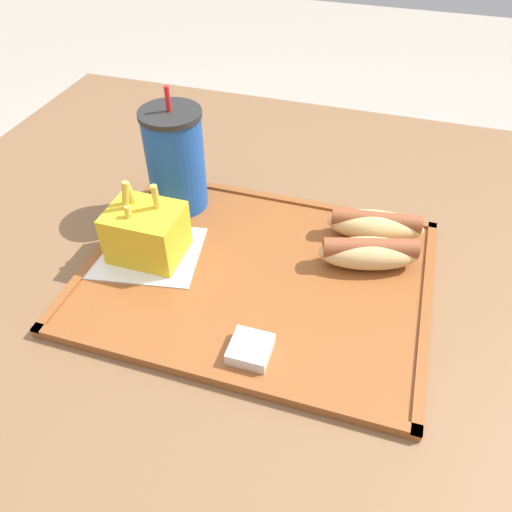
% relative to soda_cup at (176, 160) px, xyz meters
% --- Properties ---
extents(dining_table, '(1.24, 1.08, 0.77)m').
position_rel_soda_cup_xyz_m(dining_table, '(0.20, -0.12, -0.47)').
color(dining_table, brown).
rests_on(dining_table, ground_plane).
extents(food_tray, '(0.45, 0.35, 0.01)m').
position_rel_soda_cup_xyz_m(food_tray, '(0.16, -0.11, -0.08)').
color(food_tray, brown).
rests_on(food_tray, dining_table).
extents(paper_napkin, '(0.16, 0.14, 0.00)m').
position_rel_soda_cup_xyz_m(paper_napkin, '(0.00, -0.12, -0.08)').
color(paper_napkin, white).
rests_on(paper_napkin, food_tray).
extents(soda_cup, '(0.09, 0.09, 0.19)m').
position_rel_soda_cup_xyz_m(soda_cup, '(0.00, 0.00, 0.00)').
color(soda_cup, '#194CA5').
rests_on(soda_cup, food_tray).
extents(hot_dog_far, '(0.14, 0.07, 0.04)m').
position_rel_soda_cup_xyz_m(hot_dog_far, '(0.30, 0.01, -0.05)').
color(hot_dog_far, '#DBB270').
rests_on(hot_dog_far, food_tray).
extents(hot_dog_near, '(0.14, 0.08, 0.04)m').
position_rel_soda_cup_xyz_m(hot_dog_near, '(0.30, -0.05, -0.05)').
color(hot_dog_near, '#DBB270').
rests_on(hot_dog_near, food_tray).
extents(fries_carton, '(0.10, 0.08, 0.11)m').
position_rel_soda_cup_xyz_m(fries_carton, '(0.01, -0.13, -0.04)').
color(fries_carton, gold).
rests_on(fries_carton, food_tray).
extents(sauce_cup_mayo, '(0.05, 0.05, 0.02)m').
position_rel_soda_cup_xyz_m(sauce_cup_mayo, '(0.19, -0.24, -0.07)').
color(sauce_cup_mayo, silver).
rests_on(sauce_cup_mayo, food_tray).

